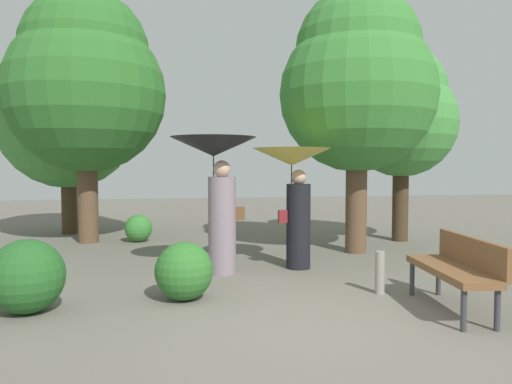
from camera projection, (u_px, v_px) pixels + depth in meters
The scene contains 12 objects.
ground_plane at pixel (312, 326), 4.91m from camera, with size 40.00×40.00×0.00m, color #6B665B.
person_left at pixel (217, 174), 7.24m from camera, with size 1.30×1.30×2.06m.
person_right at pixel (294, 179), 7.61m from camera, with size 1.24×1.24×1.91m.
park_bench at pixel (457, 266), 5.40m from camera, with size 0.68×1.55×0.83m.
tree_near_left at pixel (86, 81), 10.11m from camera, with size 3.31×3.31×5.31m.
tree_near_right at pixel (358, 81), 8.92m from camera, with size 2.89×2.89×4.90m.
tree_mid_left at pixel (67, 110), 11.47m from camera, with size 3.25×3.25×4.75m.
tree_mid_right at pixel (402, 113), 10.39m from camera, with size 2.34×2.34×4.18m.
bush_path_left at pixel (27, 276), 5.31m from camera, with size 0.82×0.82×0.82m, color #235B23.
bush_path_right at pixel (138, 228), 10.36m from camera, with size 0.59×0.59×0.59m, color #387F33.
bush_behind_bench at pixel (184, 271), 5.84m from camera, with size 0.71×0.71×0.71m, color #2D6B28.
path_marker_post at pixel (380, 273), 6.14m from camera, with size 0.12×0.12×0.54m, color gray.
Camera 1 is at (-1.46, -4.64, 1.62)m, focal length 33.87 mm.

